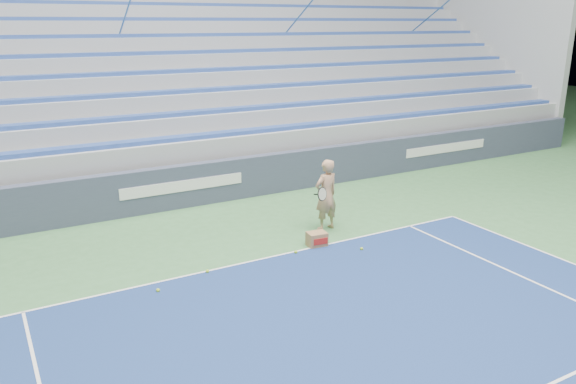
% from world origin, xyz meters
% --- Properties ---
extents(sponsor_barrier, '(30.00, 0.32, 1.10)m').
position_xyz_m(sponsor_barrier, '(0.00, 15.88, 0.55)').
color(sponsor_barrier, '#373F54').
rests_on(sponsor_barrier, ground).
extents(bleachers, '(31.00, 9.15, 7.30)m').
position_xyz_m(bleachers, '(0.00, 21.60, 2.36)').
color(bleachers, '#989CA1').
rests_on(bleachers, ground).
extents(tennis_player, '(0.93, 0.85, 1.64)m').
position_xyz_m(tennis_player, '(2.31, 12.71, 0.82)').
color(tennis_player, tan).
rests_on(tennis_player, ground).
extents(ball_box, '(0.43, 0.35, 0.30)m').
position_xyz_m(ball_box, '(1.61, 11.96, 0.15)').
color(ball_box, olive).
rests_on(ball_box, ground).
extents(tennis_ball_0, '(0.07, 0.07, 0.07)m').
position_xyz_m(tennis_ball_0, '(2.28, 11.29, 0.03)').
color(tennis_ball_0, '#ADD72C').
rests_on(tennis_ball_0, ground).
extents(tennis_ball_1, '(0.07, 0.07, 0.07)m').
position_xyz_m(tennis_ball_1, '(-1.97, 11.52, 0.03)').
color(tennis_ball_1, '#ADD72C').
rests_on(tennis_ball_1, ground).
extents(tennis_ball_2, '(0.07, 0.07, 0.07)m').
position_xyz_m(tennis_ball_2, '(1.00, 11.81, 0.03)').
color(tennis_ball_2, '#ADD72C').
rests_on(tennis_ball_2, ground).
extents(tennis_ball_3, '(0.07, 0.07, 0.07)m').
position_xyz_m(tennis_ball_3, '(-0.92, 11.83, 0.03)').
color(tennis_ball_3, '#ADD72C').
rests_on(tennis_ball_3, ground).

